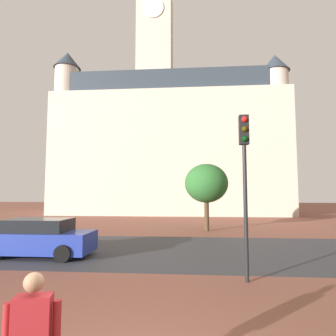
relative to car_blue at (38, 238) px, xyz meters
name	(u,v)px	position (x,y,z in m)	size (l,w,h in m)	color
ground_plane	(171,248)	(5.32, 2.18, -0.73)	(120.00, 120.00, 0.00)	brown
street_asphalt_strip	(170,250)	(5.32, 1.69, -0.73)	(120.00, 7.68, 0.00)	#38383D
landmark_building	(168,141)	(3.44, 24.37, 8.42)	(27.77, 10.32, 33.03)	beige
car_blue	(38,238)	(0.00, 0.00, 0.00)	(4.44, 2.02, 1.52)	#23389E
traffic_light_pole	(245,165)	(7.92, -2.78, 2.72)	(0.28, 0.34, 4.97)	black
tree_curb_far	(206,183)	(7.35, 8.35, 2.49)	(2.97, 2.97, 4.57)	#4C3823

